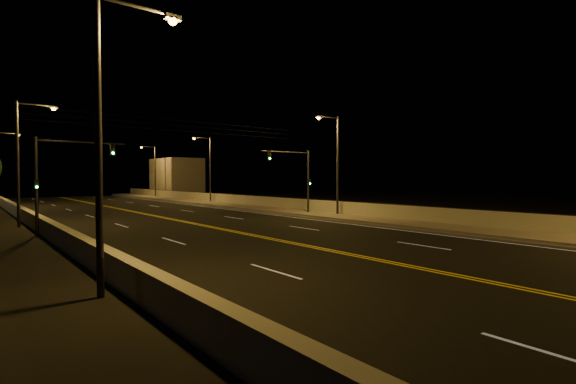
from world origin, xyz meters
TOP-DOWN VIEW (x-y plane):
  - road at (0.00, 20.00)m, footprint 18.00×120.00m
  - sidewalk at (10.80, 20.00)m, footprint 3.60×120.00m
  - curb at (8.93, 20.00)m, footprint 0.14×120.00m
  - parapet_wall at (12.45, 20.00)m, footprint 0.30×120.00m
  - jersey_barrier at (-9.41, 20.00)m, footprint 0.45×120.00m
  - distant_building_right at (16.50, 68.02)m, footprint 6.00×10.00m
  - parapet_rail at (12.45, 20.00)m, footprint 0.06×120.00m
  - lane_markings at (0.00, 19.93)m, footprint 17.32×116.00m
  - streetlight_1 at (11.50, 23.68)m, footprint 2.55×0.28m
  - streetlight_2 at (11.50, 46.47)m, footprint 2.55×0.28m
  - streetlight_3 at (11.50, 65.57)m, footprint 2.55×0.28m
  - streetlight_4 at (-9.90, 11.02)m, footprint 2.55×0.28m
  - streetlight_5 at (-9.90, 31.82)m, footprint 2.55×0.28m
  - traffic_signal_right at (9.96, 26.53)m, footprint 5.11×0.31m
  - traffic_signal_left at (-8.76, 26.53)m, footprint 5.11×0.31m
  - overhead_wires at (0.00, 29.50)m, footprint 22.00×0.03m

SIDE VIEW (x-z plane):
  - road at x=0.00m, z-range 0.00..0.02m
  - lane_markings at x=0.00m, z-range 0.02..0.02m
  - curb at x=8.93m, z-range 0.00..0.15m
  - sidewalk at x=10.80m, z-range 0.00..0.30m
  - jersey_barrier at x=-9.41m, z-range 0.00..0.97m
  - parapet_wall at x=12.45m, z-range 0.30..1.30m
  - parapet_rail at x=12.45m, z-range 1.30..1.36m
  - distant_building_right at x=16.50m, z-range 0.00..6.63m
  - traffic_signal_right at x=9.96m, z-range 0.79..6.51m
  - traffic_signal_left at x=-8.76m, z-range 0.79..6.51m
  - streetlight_1 at x=11.50m, z-range 0.70..9.19m
  - streetlight_2 at x=11.50m, z-range 0.70..9.19m
  - streetlight_3 at x=11.50m, z-range 0.70..9.19m
  - streetlight_4 at x=-9.90m, z-range 0.70..9.19m
  - streetlight_5 at x=-9.90m, z-range 0.70..9.19m
  - overhead_wires at x=0.00m, z-range 6.98..7.81m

